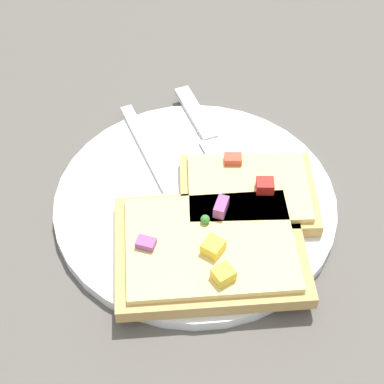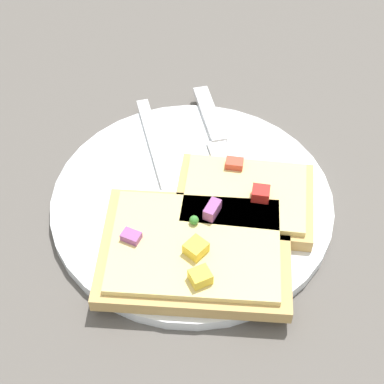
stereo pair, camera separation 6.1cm
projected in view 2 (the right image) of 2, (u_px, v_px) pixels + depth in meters
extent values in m
plane|color=#56514C|center=(192.00, 207.00, 0.63)|extent=(4.00, 4.00, 0.00)
cylinder|color=white|center=(192.00, 203.00, 0.63)|extent=(0.27, 0.27, 0.01)
cube|color=silver|center=(154.00, 143.00, 0.67)|extent=(0.13, 0.06, 0.01)
cube|color=silver|center=(174.00, 211.00, 0.61)|extent=(0.06, 0.05, 0.01)
cube|color=silver|center=(173.00, 247.00, 0.58)|extent=(0.03, 0.01, 0.00)
cube|color=silver|center=(180.00, 245.00, 0.58)|extent=(0.03, 0.01, 0.00)
cube|color=silver|center=(188.00, 243.00, 0.58)|extent=(0.03, 0.01, 0.00)
cube|color=silver|center=(196.00, 242.00, 0.58)|extent=(0.03, 0.01, 0.00)
cube|color=silver|center=(206.00, 114.00, 0.70)|extent=(0.09, 0.05, 0.01)
cube|color=silver|center=(234.00, 191.00, 0.63)|extent=(0.14, 0.07, 0.00)
cube|color=tan|center=(195.00, 252.00, 0.57)|extent=(0.14, 0.18, 0.01)
cube|color=#E5CC7A|center=(195.00, 245.00, 0.56)|extent=(0.12, 0.16, 0.01)
cube|color=#934C8E|center=(131.00, 236.00, 0.56)|extent=(0.02, 0.02, 0.01)
cube|color=yellow|center=(196.00, 248.00, 0.55)|extent=(0.02, 0.02, 0.01)
cube|color=yellow|center=(200.00, 277.00, 0.53)|extent=(0.02, 0.02, 0.01)
sphere|color=#388433|center=(194.00, 220.00, 0.57)|extent=(0.01, 0.01, 0.01)
cube|color=tan|center=(244.00, 202.00, 0.61)|extent=(0.10, 0.13, 0.01)
cube|color=#E5CC7A|center=(245.00, 195.00, 0.60)|extent=(0.09, 0.12, 0.01)
cube|color=red|center=(261.00, 194.00, 0.59)|extent=(0.01, 0.02, 0.01)
cube|color=#934C8E|center=(212.00, 210.00, 0.58)|extent=(0.02, 0.02, 0.01)
cube|color=#D14733|center=(234.00, 163.00, 0.62)|extent=(0.01, 0.02, 0.01)
sphere|color=tan|center=(196.00, 198.00, 0.62)|extent=(0.01, 0.01, 0.01)
sphere|color=tan|center=(189.00, 205.00, 0.61)|extent=(0.01, 0.01, 0.01)
sphere|color=tan|center=(247.00, 228.00, 0.59)|extent=(0.01, 0.01, 0.01)
sphere|color=tan|center=(193.00, 197.00, 0.62)|extent=(0.01, 0.01, 0.01)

